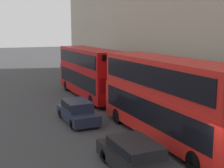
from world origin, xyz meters
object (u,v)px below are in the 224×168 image
Objects in this scene: car_hatchback at (77,111)px; pedestrian at (127,92)px; bus_second_in_queue at (89,70)px; bus_leading at (167,96)px; car_dark_sedan at (136,156)px.

pedestrian is (5.75, 4.13, 0.06)m from car_hatchback.
bus_second_in_queue reaches higher than pedestrian.
bus_leading is 2.61× the size of car_hatchback.
bus_leading is 1.05× the size of bus_second_in_queue.
pedestrian is at bearing 64.80° from car_dark_sedan.
car_dark_sedan is 8.09m from car_hatchback.
bus_second_in_queue is 2.28× the size of car_dark_sedan.
bus_leading reaches higher than bus_second_in_queue.
bus_leading is 2.38× the size of car_dark_sedan.
pedestrian reaches higher than car_hatchback.
bus_second_in_queue reaches higher than car_hatchback.
car_hatchback is at bearing 90.00° from car_dark_sedan.
car_hatchback is at bearing 122.49° from bus_leading.
bus_leading reaches higher than car_dark_sedan.
bus_second_in_queue is at bearing 129.63° from pedestrian.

